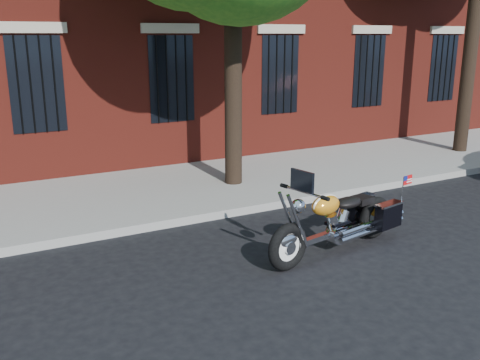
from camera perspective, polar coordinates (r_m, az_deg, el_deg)
ground at (r=8.87m, az=5.19°, el=-6.02°), size 120.00×120.00×0.00m
curb at (r=9.95m, az=0.82°, el=-3.10°), size 40.00×0.16×0.15m
sidewalk at (r=11.56m, az=-3.72°, el=-0.52°), size 40.00×3.60×0.15m
motorcycle at (r=8.25m, az=10.77°, el=-4.37°), size 2.81×1.11×1.40m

